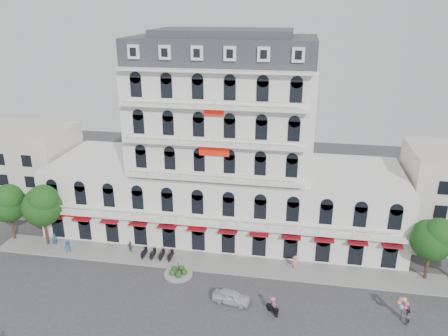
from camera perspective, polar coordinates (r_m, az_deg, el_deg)
ground at (r=45.32m, az=-4.27°, el=-18.35°), size 120.00×120.00×0.00m
sidewalk at (r=52.37m, az=-1.83°, el=-12.21°), size 53.00×4.00×0.16m
main_building at (r=56.00m, az=-0.07°, el=1.31°), size 45.00×15.00×25.80m
flank_building_west at (r=70.48m, az=-24.52°, el=0.09°), size 14.00×10.00×12.00m
traffic_island at (r=50.48m, az=-5.98°, el=-13.48°), size 3.20×3.20×1.60m
parked_scooter_row at (r=53.74m, az=-8.66°, el=-11.63°), size 4.40×1.80×1.10m
tree_west_outer at (r=60.93m, az=-26.38°, el=-3.97°), size 4.50×4.48×7.76m
tree_west_inner at (r=57.67m, az=-22.68°, el=-4.36°), size 4.76×4.76×8.25m
tree_east_inner at (r=51.91m, az=25.62°, el=-8.20°), size 4.40×4.37×7.57m
parked_car at (r=46.11m, az=0.95°, el=-16.46°), size 4.05×2.11×1.31m
rider_center at (r=44.77m, az=6.35°, el=-17.38°), size 1.27×1.34×1.93m
pedestrian_left at (r=57.21m, az=-19.71°, el=-9.61°), size 0.91×0.70×1.66m
pedestrian_mid at (r=55.06m, az=-12.10°, el=-10.09°), size 0.98×0.63×1.55m
pedestrian_right at (r=51.33m, az=9.28°, el=-12.15°), size 1.35×1.22×1.82m
pedestrian_far at (r=59.29m, az=-21.25°, el=-8.70°), size 0.73×0.68×1.68m
balloon_vendor at (r=46.62m, az=22.61°, el=-16.93°), size 1.54×1.40×2.45m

